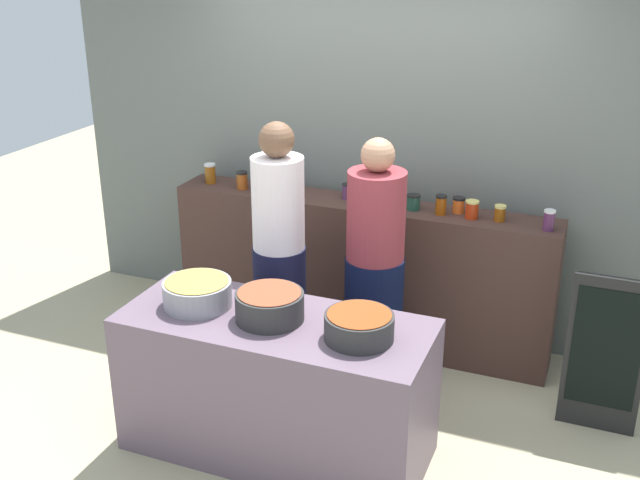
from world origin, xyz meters
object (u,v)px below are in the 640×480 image
Objects in this scene: preserve_jar_8 at (414,202)px; chalkboard_sign at (605,355)px; preserve_jar_10 at (459,205)px; preserve_jar_2 at (261,182)px; preserve_jar_5 at (363,192)px; preserve_jar_0 at (210,173)px; cooking_pot_right at (359,327)px; cook_in_cap at (374,281)px; cooking_pot_center at (270,306)px; preserve_jar_13 at (549,220)px; preserve_jar_4 at (347,191)px; preserve_jar_7 at (394,196)px; preserve_jar_6 at (378,194)px; preserve_jar_9 at (441,205)px; preserve_jar_3 at (279,183)px; preserve_jar_11 at (472,209)px; cooking_pot_left at (197,293)px; cook_with_tongs at (279,269)px; preserve_jar_1 at (242,180)px.

chalkboard_sign is (1.31, -0.50, -0.60)m from preserve_jar_8.
preserve_jar_2 is at bearing -176.22° from preserve_jar_10.
preserve_jar_8 is (0.38, -0.07, -0.01)m from preserve_jar_5.
preserve_jar_0 is 0.44m from preserve_jar_2.
cooking_pot_right is 0.22× the size of cook_in_cap.
preserve_jar_13 is at bearing 46.34° from cooking_pot_center.
preserve_jar_4 is 0.34m from preserve_jar_7.
preserve_jar_0 is at bearing -178.81° from preserve_jar_6.
preserve_jar_0 is 1.73m from preserve_jar_9.
preserve_jar_3 is 1.05× the size of preserve_jar_5.
preserve_jar_10 is at bearing 38.49° from preserve_jar_9.
cooking_pot_right is at bearing -142.47° from chalkboard_sign.
preserve_jar_11 reaches higher than cooking_pot_left.
preserve_jar_0 reaches higher than preserve_jar_10.
preserve_jar_8 is (0.48, -0.04, -0.00)m from preserve_jar_4.
preserve_jar_13 is (1.36, -0.10, 0.01)m from preserve_jar_4.
preserve_jar_13 reaches higher than preserve_jar_6.
cook_in_cap is (0.18, -0.59, -0.36)m from preserve_jar_6.
cook_with_tongs is at bearing -103.15° from preserve_jar_4.
preserve_jar_9 reaches higher than preserve_jar_5.
preserve_jar_6 is at bearing 106.64° from cook_in_cap.
preserve_jar_2 reaches higher than preserve_jar_1.
preserve_jar_10 reaches higher than preserve_jar_8.
preserve_jar_9 reaches higher than cooking_pot_right.
preserve_jar_8 is at bearing 1.96° from preserve_jar_2.
preserve_jar_13 is (1.98, -0.02, -0.00)m from preserve_jar_2.
preserve_jar_2 is 0.37× the size of cooking_pot_left.
cook_in_cap is (-0.37, -0.61, -0.35)m from preserve_jar_10.
preserve_jar_9 is (0.33, -0.04, -0.00)m from preserve_jar_7.
preserve_jar_6 reaches higher than preserve_jar_10.
cooking_pot_center is at bearing -100.23° from preserve_jar_7.
preserve_jar_3 reaches higher than preserve_jar_11.
preserve_jar_11 is at bearing -36.22° from preserve_jar_10.
preserve_jar_9 is 1.36m from chalkboard_sign.
preserve_jar_5 is (0.73, 0.10, -0.01)m from preserve_jar_2.
preserve_jar_7 is 1.02m from preserve_jar_13.
cooking_pot_right is 1.06m from cook_with_tongs.
preserve_jar_0 is 1.10× the size of preserve_jar_13.
preserve_jar_2 is 0.09× the size of cook_in_cap.
preserve_jar_4 reaches higher than cooking_pot_left.
cooking_pot_right is (1.66, -1.42, -0.22)m from preserve_jar_0.
preserve_jar_4 is at bearing 175.92° from preserve_jar_11.
preserve_jar_9 is 0.37× the size of cooking_pot_right.
preserve_jar_10 is 0.06× the size of cook_in_cap.
preserve_jar_4 reaches higher than cooking_pot_center.
preserve_jar_8 is (0.99, -0.02, -0.01)m from preserve_jar_3.
preserve_jar_10 is (0.77, 0.01, -0.00)m from preserve_jar_4.
preserve_jar_6 is 0.33× the size of cooking_pot_left.
cooking_pot_right is 0.21× the size of cook_with_tongs.
preserve_jar_3 reaches higher than preserve_jar_4.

